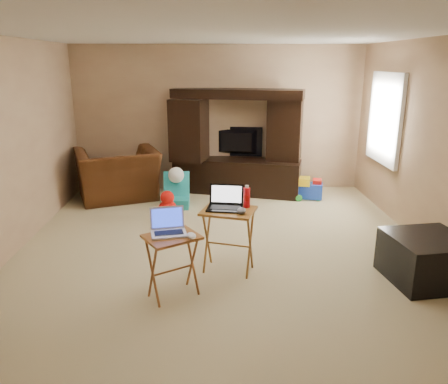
{
  "coord_description": "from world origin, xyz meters",
  "views": [
    {
      "loc": [
        -0.15,
        -4.92,
        2.21
      ],
      "look_at": [
        0.0,
        -0.2,
        0.8
      ],
      "focal_mm": 35.0,
      "sensor_mm": 36.0,
      "label": 1
    }
  ],
  "objects_px": {
    "push_toy": "(307,188)",
    "mouse_right": "(241,211)",
    "television": "(236,142)",
    "laptop_left": "(168,223)",
    "recliner": "(118,174)",
    "entertainment_center": "(237,142)",
    "water_bottle": "(247,198)",
    "child_rocker": "(176,190)",
    "ottoman": "(426,259)",
    "mouse_left": "(191,236)",
    "tray_table_left": "(173,266)",
    "plush_toy": "(168,204)",
    "tray_table_right": "(228,241)",
    "laptop_right": "(225,198)"
  },
  "relations": [
    {
      "from": "push_toy",
      "to": "mouse_right",
      "type": "height_order",
      "value": "mouse_right"
    },
    {
      "from": "television",
      "to": "mouse_right",
      "type": "height_order",
      "value": "television"
    },
    {
      "from": "push_toy",
      "to": "laptop_left",
      "type": "xyz_separation_m",
      "value": [
        -2.02,
        -3.09,
        0.57
      ]
    },
    {
      "from": "recliner",
      "to": "push_toy",
      "type": "xyz_separation_m",
      "value": [
        3.16,
        -0.11,
        -0.23
      ]
    },
    {
      "from": "entertainment_center",
      "to": "water_bottle",
      "type": "relative_size",
      "value": 10.02
    },
    {
      "from": "child_rocker",
      "to": "ottoman",
      "type": "height_order",
      "value": "child_rocker"
    },
    {
      "from": "mouse_left",
      "to": "water_bottle",
      "type": "distance_m",
      "value": 0.9
    },
    {
      "from": "push_toy",
      "to": "tray_table_left",
      "type": "height_order",
      "value": "tray_table_left"
    },
    {
      "from": "plush_toy",
      "to": "push_toy",
      "type": "bearing_deg",
      "value": 21.68
    },
    {
      "from": "mouse_right",
      "to": "laptop_left",
      "type": "bearing_deg",
      "value": -152.39
    },
    {
      "from": "entertainment_center",
      "to": "television",
      "type": "distance_m",
      "value": 0.22
    },
    {
      "from": "child_rocker",
      "to": "plush_toy",
      "type": "relative_size",
      "value": 1.28
    },
    {
      "from": "entertainment_center",
      "to": "mouse_right",
      "type": "height_order",
      "value": "entertainment_center"
    },
    {
      "from": "water_bottle",
      "to": "ottoman",
      "type": "bearing_deg",
      "value": -11.18
    },
    {
      "from": "television",
      "to": "push_toy",
      "type": "bearing_deg",
      "value": 161.87
    },
    {
      "from": "tray_table_right",
      "to": "laptop_right",
      "type": "xyz_separation_m",
      "value": [
        -0.04,
        0.02,
        0.47
      ]
    },
    {
      "from": "television",
      "to": "recliner",
      "type": "xyz_separation_m",
      "value": [
        -2.0,
        -0.5,
        -0.44
      ]
    },
    {
      "from": "laptop_left",
      "to": "tray_table_right",
      "type": "bearing_deg",
      "value": 29.4
    },
    {
      "from": "push_toy",
      "to": "ottoman",
      "type": "xyz_separation_m",
      "value": [
        0.63,
        -2.88,
        0.05
      ]
    },
    {
      "from": "plush_toy",
      "to": "water_bottle",
      "type": "bearing_deg",
      "value": -57.78
    },
    {
      "from": "push_toy",
      "to": "child_rocker",
      "type": "bearing_deg",
      "value": -157.37
    },
    {
      "from": "television",
      "to": "tray_table_left",
      "type": "height_order",
      "value": "television"
    },
    {
      "from": "television",
      "to": "water_bottle",
      "type": "height_order",
      "value": "television"
    },
    {
      "from": "tray_table_right",
      "to": "laptop_left",
      "type": "xyz_separation_m",
      "value": [
        -0.59,
        -0.5,
        0.4
      ]
    },
    {
      "from": "mouse_right",
      "to": "entertainment_center",
      "type": "bearing_deg",
      "value": 87.47
    },
    {
      "from": "recliner",
      "to": "plush_toy",
      "type": "bearing_deg",
      "value": 111.63
    },
    {
      "from": "tray_table_right",
      "to": "laptop_right",
      "type": "bearing_deg",
      "value": 171.5
    },
    {
      "from": "entertainment_center",
      "to": "laptop_left",
      "type": "height_order",
      "value": "entertainment_center"
    },
    {
      "from": "mouse_left",
      "to": "mouse_right",
      "type": "height_order",
      "value": "mouse_right"
    },
    {
      "from": "tray_table_right",
      "to": "ottoman",
      "type": "bearing_deg",
      "value": 10.12
    },
    {
      "from": "water_bottle",
      "to": "tray_table_left",
      "type": "bearing_deg",
      "value": -141.39
    },
    {
      "from": "entertainment_center",
      "to": "water_bottle",
      "type": "height_order",
      "value": "entertainment_center"
    },
    {
      "from": "tray_table_left",
      "to": "mouse_right",
      "type": "distance_m",
      "value": 0.9
    },
    {
      "from": "tray_table_left",
      "to": "laptop_right",
      "type": "distance_m",
      "value": 0.91
    },
    {
      "from": "tray_table_right",
      "to": "laptop_right",
      "type": "height_order",
      "value": "laptop_right"
    },
    {
      "from": "television",
      "to": "water_bottle",
      "type": "distance_m",
      "value": 3.13
    },
    {
      "from": "ottoman",
      "to": "plush_toy",
      "type": "bearing_deg",
      "value": 145.36
    },
    {
      "from": "entertainment_center",
      "to": "mouse_left",
      "type": "relative_size",
      "value": 16.96
    },
    {
      "from": "ottoman",
      "to": "mouse_left",
      "type": "distance_m",
      "value": 2.48
    },
    {
      "from": "television",
      "to": "water_bottle",
      "type": "bearing_deg",
      "value": 98.43
    },
    {
      "from": "recliner",
      "to": "water_bottle",
      "type": "distance_m",
      "value": 3.29
    },
    {
      "from": "tray_table_right",
      "to": "child_rocker",
      "type": "bearing_deg",
      "value": 126.33
    },
    {
      "from": "recliner",
      "to": "plush_toy",
      "type": "xyz_separation_m",
      "value": [
        0.91,
        -1.01,
        -0.2
      ]
    },
    {
      "from": "laptop_left",
      "to": "mouse_right",
      "type": "relative_size",
      "value": 2.31
    },
    {
      "from": "push_toy",
      "to": "entertainment_center",
      "type": "bearing_deg",
      "value": 174.15
    },
    {
      "from": "laptop_left",
      "to": "television",
      "type": "bearing_deg",
      "value": 66.27
    },
    {
      "from": "ottoman",
      "to": "tray_table_left",
      "type": "relative_size",
      "value": 1.19
    },
    {
      "from": "recliner",
      "to": "push_toy",
      "type": "height_order",
      "value": "recliner"
    },
    {
      "from": "push_toy",
      "to": "mouse_right",
      "type": "relative_size",
      "value": 3.48
    },
    {
      "from": "mouse_right",
      "to": "water_bottle",
      "type": "bearing_deg",
      "value": 70.71
    }
  ]
}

